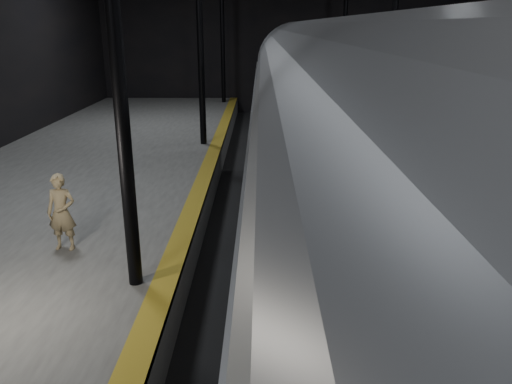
{
  "coord_description": "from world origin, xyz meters",
  "views": [
    {
      "loc": [
        -1.39,
        -12.59,
        5.74
      ],
      "look_at": [
        -1.5,
        -1.43,
        2.0
      ],
      "focal_mm": 35.0,
      "sensor_mm": 36.0,
      "label": 1
    }
  ],
  "objects": [
    {
      "name": "platform_left",
      "position": [
        -7.5,
        0.0,
        0.5
      ],
      "size": [
        9.0,
        43.8,
        1.0
      ],
      "primitive_type": "cube",
      "color": "#4C4C4A",
      "rests_on": "ground"
    },
    {
      "name": "track",
      "position": [
        0.0,
        0.0,
        0.07
      ],
      "size": [
        2.4,
        43.0,
        0.24
      ],
      "color": "#3F3328",
      "rests_on": "ground"
    },
    {
      "name": "ground",
      "position": [
        0.0,
        0.0,
        0.0
      ],
      "size": [
        44.0,
        44.0,
        0.0
      ],
      "primitive_type": "plane",
      "color": "black",
      "rests_on": "ground"
    },
    {
      "name": "train",
      "position": [
        -0.0,
        -2.85,
        3.2
      ],
      "size": [
        3.21,
        21.49,
        5.74
      ],
      "color": "#A0A3A8",
      "rests_on": "ground"
    },
    {
      "name": "tactile_strip",
      "position": [
        -3.25,
        0.0,
        1.0
      ],
      "size": [
        0.5,
        43.8,
        0.01
      ],
      "primitive_type": "cube",
      "color": "#9C8C1C",
      "rests_on": "platform_left"
    },
    {
      "name": "woman",
      "position": [
        -5.73,
        -2.46,
        1.86
      ],
      "size": [
        0.65,
        0.44,
        1.73
      ],
      "primitive_type": "imported",
      "rotation": [
        0.0,
        0.0,
        -0.04
      ],
      "color": "tan",
      "rests_on": "platform_left"
    }
  ]
}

